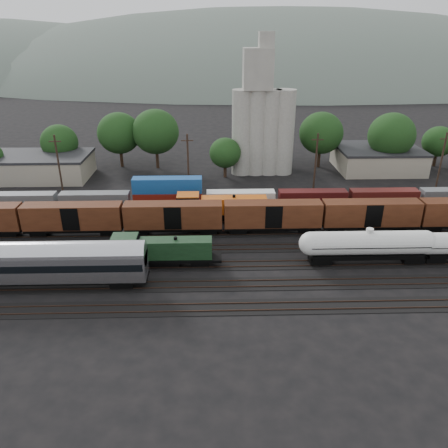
{
  "coord_description": "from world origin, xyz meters",
  "views": [
    {
      "loc": [
        -7.5,
        -57.09,
        29.75
      ],
      "look_at": [
        -5.84,
        2.0,
        3.0
      ],
      "focal_mm": 35.0,
      "sensor_mm": 36.0,
      "label": 1
    }
  ],
  "objects_px": {
    "passenger_coach": "(38,262)",
    "grain_silo": "(262,122)",
    "green_locomotive": "(155,250)",
    "tank_car_a": "(368,244)",
    "orange_locomotive": "(215,207)"
  },
  "relations": [
    {
      "from": "orange_locomotive",
      "to": "green_locomotive",
      "type": "bearing_deg",
      "value": -118.85
    },
    {
      "from": "tank_car_a",
      "to": "orange_locomotive",
      "type": "relative_size",
      "value": 1.04
    },
    {
      "from": "green_locomotive",
      "to": "orange_locomotive",
      "type": "relative_size",
      "value": 0.89
    },
    {
      "from": "green_locomotive",
      "to": "orange_locomotive",
      "type": "xyz_separation_m",
      "value": [
        8.26,
        15.0,
        0.13
      ]
    },
    {
      "from": "tank_car_a",
      "to": "grain_silo",
      "type": "distance_m",
      "value": 43.06
    },
    {
      "from": "grain_silo",
      "to": "passenger_coach",
      "type": "bearing_deg",
      "value": -124.99
    },
    {
      "from": "green_locomotive",
      "to": "orange_locomotive",
      "type": "distance_m",
      "value": 17.13
    },
    {
      "from": "green_locomotive",
      "to": "tank_car_a",
      "type": "relative_size",
      "value": 0.86
    },
    {
      "from": "green_locomotive",
      "to": "grain_silo",
      "type": "xyz_separation_m",
      "value": [
        18.58,
        41.0,
        8.82
      ]
    },
    {
      "from": "orange_locomotive",
      "to": "tank_car_a",
      "type": "bearing_deg",
      "value": -36.19
    },
    {
      "from": "passenger_coach",
      "to": "grain_silo",
      "type": "height_order",
      "value": "grain_silo"
    },
    {
      "from": "green_locomotive",
      "to": "grain_silo",
      "type": "bearing_deg",
      "value": 65.62
    },
    {
      "from": "tank_car_a",
      "to": "green_locomotive",
      "type": "bearing_deg",
      "value": -180.0
    },
    {
      "from": "green_locomotive",
      "to": "passenger_coach",
      "type": "distance_m",
      "value": 14.55
    },
    {
      "from": "green_locomotive",
      "to": "tank_car_a",
      "type": "distance_m",
      "value": 28.77
    }
  ]
}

